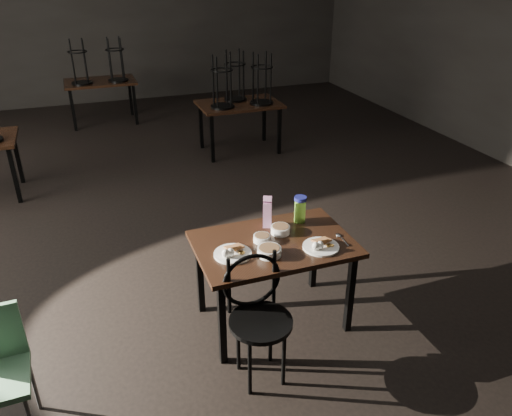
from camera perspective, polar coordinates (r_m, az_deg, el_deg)
name	(u,v)px	position (r m, az deg, el deg)	size (l,w,h in m)	color
room	(143,5)	(4.71, -12.75, 21.72)	(12.00, 12.04, 3.22)	black
main_table	(274,251)	(3.87, 2.03, -4.89)	(1.20, 0.80, 0.75)	black
plate_left	(233,252)	(3.66, -2.70, -5.07)	(0.28, 0.28, 0.09)	white
plate_right	(321,245)	(3.77, 7.43, -4.23)	(0.28, 0.28, 0.09)	white
bowl_near	(262,238)	(3.82, 0.68, -3.46)	(0.13, 0.13, 0.05)	white
bowl_far	(280,229)	(3.93, 2.81, -2.46)	(0.15, 0.15, 0.06)	white
bowl_big	(269,251)	(3.65, 1.52, -4.95)	(0.18, 0.18, 0.06)	white
juice_carton	(267,212)	(3.98, 1.31, -0.51)	(0.09, 0.09, 0.27)	#82175D
water_bottle	(300,209)	(4.07, 5.05, -0.11)	(0.11, 0.11, 0.22)	#82CC3C
spoon	(339,236)	(3.95, 9.51, -3.19)	(0.05, 0.20, 0.01)	silver
bentwood_chair	(257,309)	(3.48, 0.14, -11.49)	(0.44, 0.44, 0.92)	black
bg_table_right	(239,101)	(7.54, -1.91, 12.10)	(1.20, 0.80, 1.48)	black
bg_table_far	(100,81)	(9.35, -17.40, 13.69)	(1.20, 0.80, 1.48)	black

